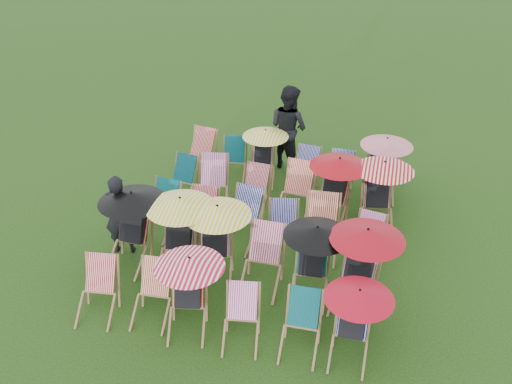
% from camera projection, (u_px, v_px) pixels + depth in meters
% --- Properties ---
extents(ground, '(100.00, 100.00, 0.00)m').
position_uv_depth(ground, '(256.00, 246.00, 10.55)').
color(ground, black).
rests_on(ground, ground).
extents(deckchair_0, '(0.68, 0.87, 0.88)m').
position_uv_depth(deckchair_0, '(97.00, 291.00, 8.81)').
color(deckchair_0, '#936944').
rests_on(deckchair_0, ground).
extents(deckchair_1, '(0.62, 0.83, 0.87)m').
position_uv_depth(deckchair_1, '(152.00, 295.00, 8.75)').
color(deckchair_1, '#936944').
rests_on(deckchair_1, ground).
extents(deckchair_2, '(1.05, 1.14, 1.24)m').
position_uv_depth(deckchair_2, '(188.00, 293.00, 8.45)').
color(deckchair_2, '#936944').
rests_on(deckchair_2, ground).
extents(deckchair_3, '(0.66, 0.83, 0.83)m').
position_uv_depth(deckchair_3, '(241.00, 319.00, 8.32)').
color(deckchair_3, '#936944').
rests_on(deckchair_3, ground).
extents(deckchair_4, '(0.58, 0.80, 0.85)m').
position_uv_depth(deckchair_4, '(301.00, 327.00, 8.17)').
color(deckchair_4, '#936944').
rests_on(deckchair_4, ground).
extents(deckchair_5, '(0.98, 1.02, 1.16)m').
position_uv_depth(deckchair_5, '(353.00, 324.00, 7.96)').
color(deckchair_5, '#936944').
rests_on(deckchair_5, ground).
extents(deckchair_6, '(1.16, 1.21, 1.37)m').
position_uv_depth(deckchair_6, '(130.00, 227.00, 9.79)').
color(deckchair_6, '#936944').
rests_on(deckchair_6, ground).
extents(deckchair_7, '(1.17, 1.24, 1.39)m').
position_uv_depth(deckchair_7, '(178.00, 234.00, 9.61)').
color(deckchair_7, '#936944').
rests_on(deckchair_7, ground).
extents(deckchair_8, '(1.13, 1.23, 1.34)m').
position_uv_depth(deckchair_8, '(215.00, 241.00, 9.48)').
color(deckchair_8, '#936944').
rests_on(deckchair_8, ground).
extents(deckchair_9, '(0.67, 0.93, 0.99)m').
position_uv_depth(deckchair_9, '(262.00, 261.00, 9.37)').
color(deckchair_9, '#936944').
rests_on(deckchair_9, ground).
extents(deckchair_10, '(1.08, 1.13, 1.28)m').
position_uv_depth(deckchair_10, '(312.00, 261.00, 9.07)').
color(deckchair_10, '#936944').
rests_on(deckchair_10, ground).
extents(deckchair_11, '(1.16, 1.24, 1.38)m').
position_uv_depth(deckchair_11, '(359.00, 267.00, 8.86)').
color(deckchair_11, '#936944').
rests_on(deckchair_11, ground).
extents(deckchair_12, '(0.73, 0.93, 0.93)m').
position_uv_depth(deckchair_12, '(159.00, 210.00, 10.73)').
color(deckchair_12, '#936944').
rests_on(deckchair_12, ground).
extents(deckchair_13, '(0.59, 0.82, 0.87)m').
position_uv_depth(deckchair_13, '(201.00, 216.00, 10.61)').
color(deckchair_13, '#936944').
rests_on(deckchair_13, ground).
extents(deckchair_14, '(0.80, 0.99, 0.97)m').
position_uv_depth(deckchair_14, '(241.00, 219.00, 10.43)').
color(deckchair_14, '#936944').
rests_on(deckchair_14, ground).
extents(deckchair_15, '(0.73, 0.91, 0.89)m').
position_uv_depth(deckchair_15, '(283.00, 231.00, 10.19)').
color(deckchair_15, '#936944').
rests_on(deckchair_15, ground).
extents(deckchair_16, '(0.72, 0.97, 1.01)m').
position_uv_depth(deckchair_16, '(321.00, 228.00, 10.14)').
color(deckchair_16, '#936944').
rests_on(deckchair_16, ground).
extents(deckchair_17, '(0.69, 0.87, 0.85)m').
position_uv_depth(deckchair_17, '(366.00, 243.00, 9.91)').
color(deckchair_17, '#936944').
rests_on(deckchair_17, ground).
extents(deckchair_18, '(0.67, 0.86, 0.86)m').
position_uv_depth(deckchair_18, '(180.00, 180.00, 11.76)').
color(deckchair_18, '#936944').
rests_on(deckchair_18, ground).
extents(deckchair_19, '(0.81, 1.00, 0.98)m').
position_uv_depth(deckchair_19, '(212.00, 184.00, 11.51)').
color(deckchair_19, '#936944').
rests_on(deckchair_19, ground).
extents(deckchair_20, '(0.65, 0.85, 0.87)m').
position_uv_depth(deckchair_20, '(253.00, 191.00, 11.39)').
color(deckchair_20, '#936944').
rests_on(deckchair_20, ground).
extents(deckchair_21, '(0.76, 0.98, 1.00)m').
position_uv_depth(deckchair_21, '(296.00, 192.00, 11.22)').
color(deckchair_21, '#936944').
rests_on(deckchair_21, ground).
extents(deckchair_22, '(1.13, 1.19, 1.33)m').
position_uv_depth(deckchair_22, '(334.00, 189.00, 10.92)').
color(deckchair_22, '#936944').
rests_on(deckchair_22, ground).
extents(deckchair_23, '(1.13, 1.22, 1.34)m').
position_uv_depth(deckchair_23, '(379.00, 194.00, 10.78)').
color(deckchair_23, '#936944').
rests_on(deckchair_23, ground).
extents(deckchair_24, '(0.79, 0.98, 0.96)m').
position_uv_depth(deckchair_24, '(198.00, 154.00, 12.65)').
color(deckchair_24, '#936944').
rests_on(deckchair_24, ground).
extents(deckchair_25, '(0.67, 0.86, 0.87)m').
position_uv_depth(deckchair_25, '(233.00, 161.00, 12.48)').
color(deckchair_25, '#936944').
rests_on(deckchair_25, ground).
extents(deckchair_26, '(0.99, 1.07, 1.18)m').
position_uv_depth(deckchair_26, '(263.00, 155.00, 12.31)').
color(deckchair_26, '#936944').
rests_on(deckchair_26, ground).
extents(deckchair_27, '(0.64, 0.84, 0.86)m').
position_uv_depth(deckchair_27, '(305.00, 170.00, 12.12)').
color(deckchair_27, '#936944').
rests_on(deckchair_27, ground).
extents(deckchair_28, '(0.56, 0.78, 0.83)m').
position_uv_depth(deckchair_28, '(341.00, 174.00, 11.99)').
color(deckchair_28, '#936944').
rests_on(deckchair_28, ground).
extents(deckchair_29, '(1.07, 1.15, 1.27)m').
position_uv_depth(deckchair_29, '(382.00, 166.00, 11.76)').
color(deckchair_29, '#936944').
rests_on(deckchair_29, ground).
extents(person_left, '(0.65, 0.51, 1.56)m').
position_uv_depth(person_left, '(120.00, 215.00, 10.02)').
color(person_left, black).
rests_on(person_left, ground).
extents(person_rear, '(1.20, 1.13, 1.95)m').
position_uv_depth(person_rear, '(289.00, 127.00, 12.68)').
color(person_rear, black).
rests_on(person_rear, ground).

